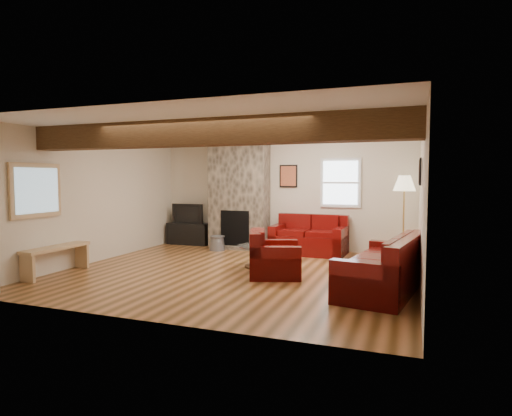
# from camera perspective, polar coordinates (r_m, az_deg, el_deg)

# --- Properties ---
(room) EXTENTS (8.00, 8.00, 8.00)m
(room) POSITION_cam_1_polar(r_m,az_deg,el_deg) (7.44, -2.53, 0.90)
(room) COLOR #593917
(room) RESTS_ON ground
(floor) EXTENTS (6.00, 6.00, 0.00)m
(floor) POSITION_cam_1_polar(r_m,az_deg,el_deg) (7.61, -2.50, -8.53)
(floor) COLOR #593917
(floor) RESTS_ON ground
(oak_beam) EXTENTS (6.00, 0.36, 0.38)m
(oak_beam) POSITION_cam_1_polar(r_m,az_deg,el_deg) (6.33, -7.01, 9.94)
(oak_beam) COLOR #352110
(oak_beam) RESTS_ON room
(chimney_breast) EXTENTS (1.40, 0.67, 2.50)m
(chimney_breast) POSITION_cam_1_polar(r_m,az_deg,el_deg) (10.13, -2.29, 1.55)
(chimney_breast) COLOR #3B362D
(chimney_breast) RESTS_ON floor
(back_window) EXTENTS (0.90, 0.08, 1.10)m
(back_window) POSITION_cam_1_polar(r_m,az_deg,el_deg) (9.68, 11.19, 3.32)
(back_window) COLOR silver
(back_window) RESTS_ON room
(hatch_window) EXTENTS (0.08, 1.00, 0.90)m
(hatch_window) POSITION_cam_1_polar(r_m,az_deg,el_deg) (7.92, -27.25, 2.10)
(hatch_window) COLOR tan
(hatch_window) RESTS_ON room
(ceiling_dome) EXTENTS (0.40, 0.40, 0.18)m
(ceiling_dome) POSITION_cam_1_polar(r_m,az_deg,el_deg) (8.04, 5.99, 9.61)
(ceiling_dome) COLOR white
(ceiling_dome) RESTS_ON room
(artwork_back) EXTENTS (0.42, 0.06, 0.52)m
(artwork_back) POSITION_cam_1_polar(r_m,az_deg,el_deg) (9.94, 4.34, 4.27)
(artwork_back) COLOR black
(artwork_back) RESTS_ON room
(artwork_right) EXTENTS (0.06, 0.55, 0.42)m
(artwork_right) POSITION_cam_1_polar(r_m,az_deg,el_deg) (7.15, 20.97, 4.52)
(artwork_right) COLOR black
(artwork_right) RESTS_ON room
(sofa_three) EXTENTS (1.22, 2.23, 0.82)m
(sofa_three) POSITION_cam_1_polar(r_m,az_deg,el_deg) (6.56, 16.52, -7.09)
(sofa_three) COLOR #440408
(sofa_three) RESTS_ON floor
(loveseat) EXTENTS (1.62, 0.96, 0.84)m
(loveseat) POSITION_cam_1_polar(r_m,az_deg,el_deg) (9.41, 7.06, -3.54)
(loveseat) COLOR #440408
(loveseat) RESTS_ON floor
(armchair_red) EXTENTS (1.09, 1.16, 0.77)m
(armchair_red) POSITION_cam_1_polar(r_m,az_deg,el_deg) (7.28, 2.52, -6.04)
(armchair_red) COLOR #440408
(armchair_red) RESTS_ON floor
(coffee_table) EXTENTS (0.83, 0.83, 0.43)m
(coffee_table) POSITION_cam_1_polar(r_m,az_deg,el_deg) (7.97, 0.49, -6.47)
(coffee_table) COLOR #412B15
(coffee_table) RESTS_ON floor
(tv_cabinet) EXTENTS (1.07, 0.43, 0.53)m
(tv_cabinet) POSITION_cam_1_polar(r_m,az_deg,el_deg) (10.84, -8.89, -3.39)
(tv_cabinet) COLOR black
(tv_cabinet) RESTS_ON floor
(television) EXTENTS (0.84, 0.11, 0.48)m
(television) POSITION_cam_1_polar(r_m,az_deg,el_deg) (10.78, -8.92, -0.71)
(television) COLOR black
(television) RESTS_ON tv_cabinet
(floor_lamp) EXTENTS (0.44, 0.44, 1.71)m
(floor_lamp) POSITION_cam_1_polar(r_m,az_deg,el_deg) (9.03, 19.17, 2.55)
(floor_lamp) COLOR tan
(floor_lamp) RESTS_ON floor
(pine_bench) EXTENTS (0.30, 1.30, 0.49)m
(pine_bench) POSITION_cam_1_polar(r_m,az_deg,el_deg) (8.12, -25.04, -6.37)
(pine_bench) COLOR tan
(pine_bench) RESTS_ON floor
(coal_bucket) EXTENTS (0.36, 0.36, 0.34)m
(coal_bucket) POSITION_cam_1_polar(r_m,az_deg,el_deg) (9.86, -5.17, -4.65)
(coal_bucket) COLOR slate
(coal_bucket) RESTS_ON floor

